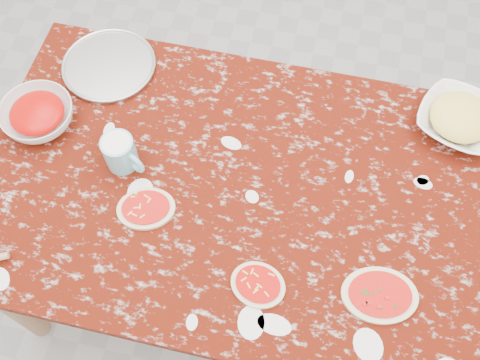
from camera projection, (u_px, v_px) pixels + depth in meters
name	position (u px, v px, depth m)	size (l,w,h in m)	color
ground	(240.00, 268.00, 2.33)	(4.00, 4.00, 0.00)	gray
worktable	(240.00, 200.00, 1.74)	(1.60, 1.00, 0.75)	#410D04
pizza_tray	(109.00, 66.00, 1.87)	(0.31, 0.31, 0.01)	#B2B2B7
sauce_bowl	(38.00, 116.00, 1.74)	(0.23, 0.23, 0.07)	white
cheese_bowl	(459.00, 120.00, 1.74)	(0.26, 0.26, 0.06)	white
flour_mug	(121.00, 153.00, 1.65)	(0.14, 0.10, 0.11)	#6EB2C8
pizza_left	(146.00, 208.00, 1.62)	(0.21, 0.18, 0.02)	beige
pizza_mid	(258.00, 285.00, 1.52)	(0.18, 0.16, 0.02)	beige
pizza_right	(380.00, 295.00, 1.50)	(0.23, 0.19, 0.02)	beige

